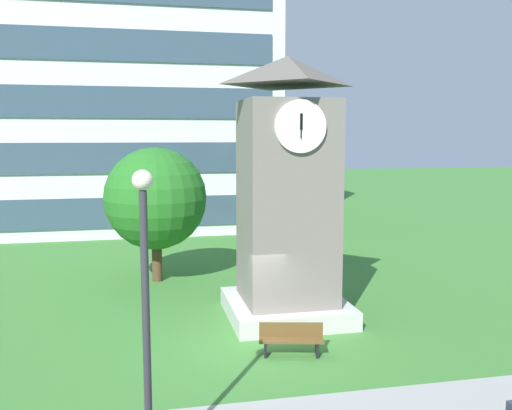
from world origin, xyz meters
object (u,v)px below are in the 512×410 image
tree_by_building (284,177)px  clock_tower (287,206)px  park_bench (291,339)px  street_lamp (145,290)px  tree_near_tower (156,199)px

tree_by_building → clock_tower: bearing=-104.3°
park_bench → street_lamp: (-3.99, -4.84, 3.01)m
tree_near_tower → tree_by_building: bearing=31.7°
park_bench → tree_near_tower: tree_near_tower is taller
clock_tower → park_bench: (-0.72, -3.21, -3.35)m
clock_tower → street_lamp: 9.34m
street_lamp → tree_near_tower: 13.68m
street_lamp → tree_near_tower: (0.58, 13.67, 0.04)m
street_lamp → tree_by_building: tree_by_building is taller
park_bench → tree_near_tower: size_ratio=0.33×
park_bench → street_lamp: street_lamp is taller
tree_near_tower → park_bench: bearing=-68.9°
clock_tower → park_bench: 4.69m
street_lamp → tree_near_tower: size_ratio=0.98×
street_lamp → tree_near_tower: tree_near_tower is taller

